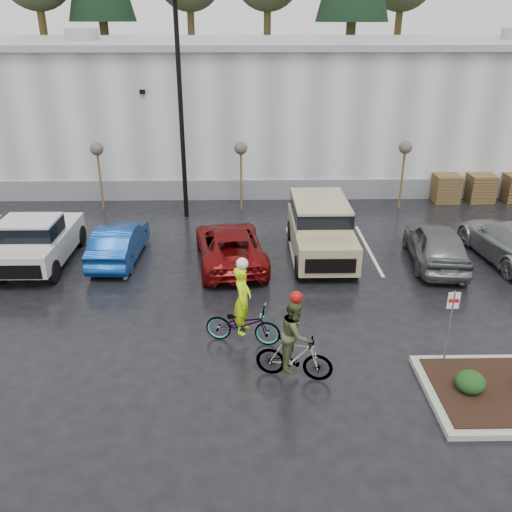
{
  "coord_description": "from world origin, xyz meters",
  "views": [
    {
      "loc": [
        -1.27,
        -11.41,
        8.3
      ],
      "look_at": [
        -0.97,
        4.48,
        1.3
      ],
      "focal_mm": 38.0,
      "sensor_mm": 36.0,
      "label": 1
    }
  ],
  "objects_px": {
    "car_red": "(230,245)",
    "suv_tan": "(321,231)",
    "sapling_east": "(405,151)",
    "sapling_west": "(97,152)",
    "fire_lane_sign": "(450,320)",
    "car_blue": "(119,242)",
    "car_grey": "(436,244)",
    "car_far_silver": "(512,241)",
    "sapling_mid": "(241,152)",
    "pickup_white": "(42,236)",
    "cyclist_olive": "(295,347)",
    "pallet_stack_a": "(446,188)",
    "cyclist_hivis": "(243,317)",
    "pallet_stack_b": "(480,188)",
    "lamppost": "(180,87)"
  },
  "relations": [
    {
      "from": "lamppost",
      "to": "car_far_silver",
      "type": "height_order",
      "value": "lamppost"
    },
    {
      "from": "sapling_mid",
      "to": "suv_tan",
      "type": "bearing_deg",
      "value": -61.76
    },
    {
      "from": "sapling_east",
      "to": "pickup_white",
      "type": "xyz_separation_m",
      "value": [
        -14.77,
        -5.85,
        -1.75
      ]
    },
    {
      "from": "car_far_silver",
      "to": "cyclist_olive",
      "type": "relative_size",
      "value": 2.16
    },
    {
      "from": "sapling_east",
      "to": "pickup_white",
      "type": "relative_size",
      "value": 0.62
    },
    {
      "from": "sapling_west",
      "to": "cyclist_hivis",
      "type": "distance_m",
      "value": 13.41
    },
    {
      "from": "sapling_mid",
      "to": "cyclist_hivis",
      "type": "bearing_deg",
      "value": -89.45
    },
    {
      "from": "cyclist_hivis",
      "to": "cyclist_olive",
      "type": "bearing_deg",
      "value": -129.51
    },
    {
      "from": "sapling_west",
      "to": "car_far_silver",
      "type": "relative_size",
      "value": 0.61
    },
    {
      "from": "pickup_white",
      "to": "cyclist_olive",
      "type": "distance_m",
      "value": 11.34
    },
    {
      "from": "sapling_west",
      "to": "cyclist_olive",
      "type": "bearing_deg",
      "value": -59.06
    },
    {
      "from": "cyclist_olive",
      "to": "car_red",
      "type": "bearing_deg",
      "value": 28.34
    },
    {
      "from": "lamppost",
      "to": "car_blue",
      "type": "xyz_separation_m",
      "value": [
        -2.0,
        -4.76,
        -5.0
      ]
    },
    {
      "from": "car_grey",
      "to": "car_far_silver",
      "type": "distance_m",
      "value": 2.87
    },
    {
      "from": "sapling_west",
      "to": "sapling_mid",
      "type": "relative_size",
      "value": 1.0
    },
    {
      "from": "car_far_silver",
      "to": "sapling_west",
      "type": "bearing_deg",
      "value": -26.52
    },
    {
      "from": "sapling_east",
      "to": "fire_lane_sign",
      "type": "distance_m",
      "value": 13.06
    },
    {
      "from": "fire_lane_sign",
      "to": "cyclist_olive",
      "type": "distance_m",
      "value": 3.96
    },
    {
      "from": "pickup_white",
      "to": "lamppost",
      "type": "bearing_deg",
      "value": 45.44
    },
    {
      "from": "car_red",
      "to": "suv_tan",
      "type": "relative_size",
      "value": 0.98
    },
    {
      "from": "pallet_stack_a",
      "to": "car_far_silver",
      "type": "distance_m",
      "value": 7.13
    },
    {
      "from": "car_red",
      "to": "cyclist_hivis",
      "type": "xyz_separation_m",
      "value": [
        0.49,
        -5.34,
        0.09
      ]
    },
    {
      "from": "suv_tan",
      "to": "car_grey",
      "type": "height_order",
      "value": "suv_tan"
    },
    {
      "from": "lamppost",
      "to": "cyclist_hivis",
      "type": "xyz_separation_m",
      "value": [
        2.61,
        -10.5,
        -4.9
      ]
    },
    {
      "from": "sapling_west",
      "to": "car_red",
      "type": "bearing_deg",
      "value": -45.17
    },
    {
      "from": "pallet_stack_a",
      "to": "sapling_mid",
      "type": "bearing_deg",
      "value": -174.29
    },
    {
      "from": "pallet_stack_a",
      "to": "cyclist_olive",
      "type": "height_order",
      "value": "cyclist_olive"
    },
    {
      "from": "sapling_east",
      "to": "suv_tan",
      "type": "distance_m",
      "value": 7.38
    },
    {
      "from": "sapling_east",
      "to": "car_red",
      "type": "xyz_separation_m",
      "value": [
        -7.88,
        -6.16,
        -2.04
      ]
    },
    {
      "from": "sapling_west",
      "to": "pickup_white",
      "type": "height_order",
      "value": "sapling_west"
    },
    {
      "from": "sapling_west",
      "to": "car_blue",
      "type": "bearing_deg",
      "value": -70.88
    },
    {
      "from": "sapling_west",
      "to": "fire_lane_sign",
      "type": "height_order",
      "value": "sapling_west"
    },
    {
      "from": "fire_lane_sign",
      "to": "suv_tan",
      "type": "distance_m",
      "value": 7.55
    },
    {
      "from": "sapling_east",
      "to": "cyclist_olive",
      "type": "xyz_separation_m",
      "value": [
        -6.11,
        -13.16,
        -1.85
      ]
    },
    {
      "from": "sapling_west",
      "to": "car_grey",
      "type": "relative_size",
      "value": 0.71
    },
    {
      "from": "pallet_stack_b",
      "to": "car_blue",
      "type": "height_order",
      "value": "car_blue"
    },
    {
      "from": "pickup_white",
      "to": "cyclist_hivis",
      "type": "relative_size",
      "value": 2.03
    },
    {
      "from": "fire_lane_sign",
      "to": "suv_tan",
      "type": "bearing_deg",
      "value": 107.64
    },
    {
      "from": "suv_tan",
      "to": "sapling_east",
      "type": "bearing_deg",
      "value": 51.38
    },
    {
      "from": "sapling_mid",
      "to": "sapling_west",
      "type": "bearing_deg",
      "value": 180.0
    },
    {
      "from": "pallet_stack_a",
      "to": "car_grey",
      "type": "relative_size",
      "value": 0.3
    },
    {
      "from": "sapling_west",
      "to": "pallet_stack_a",
      "type": "height_order",
      "value": "sapling_west"
    },
    {
      "from": "sapling_west",
      "to": "sapling_east",
      "type": "xyz_separation_m",
      "value": [
        14.0,
        0.0,
        0.0
      ]
    },
    {
      "from": "lamppost",
      "to": "car_red",
      "type": "bearing_deg",
      "value": -67.66
    },
    {
      "from": "sapling_mid",
      "to": "cyclist_hivis",
      "type": "distance_m",
      "value": 11.66
    },
    {
      "from": "car_red",
      "to": "fire_lane_sign",
      "type": "bearing_deg",
      "value": 122.83
    },
    {
      "from": "fire_lane_sign",
      "to": "car_red",
      "type": "relative_size",
      "value": 0.44
    },
    {
      "from": "sapling_mid",
      "to": "car_grey",
      "type": "xyz_separation_m",
      "value": [
        7.14,
        -6.34,
        -1.97
      ]
    },
    {
      "from": "sapling_west",
      "to": "suv_tan",
      "type": "relative_size",
      "value": 0.63
    },
    {
      "from": "car_red",
      "to": "cyclist_olive",
      "type": "height_order",
      "value": "cyclist_olive"
    }
  ]
}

